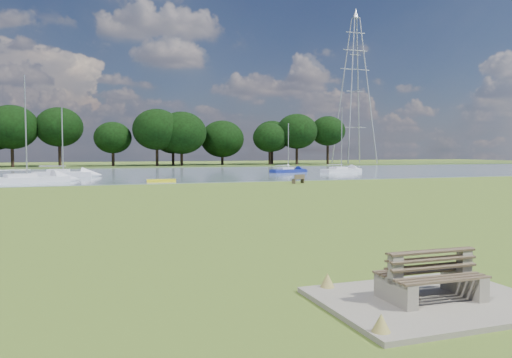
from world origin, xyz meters
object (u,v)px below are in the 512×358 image
object	(u,v)px
riverbank_bench	(299,179)
kayak	(161,181)
pylon	(355,68)
sailboat_1	(288,170)
sailboat_0	(26,177)
sailboat_2	(341,169)
bench_pair	(431,277)
sailboat_4	(62,172)

from	to	relation	value
riverbank_bench	kayak	bearing A→B (deg)	131.61
pylon	sailboat_1	world-z (taller)	pylon
sailboat_0	sailboat_2	distance (m)	38.11
bench_pair	sailboat_0	world-z (taller)	sailboat_0
sailboat_4	kayak	bearing A→B (deg)	-44.15
sailboat_1	pylon	bearing A→B (deg)	33.30
kayak	sailboat_0	world-z (taller)	sailboat_0
sailboat_4	bench_pair	bearing A→B (deg)	-69.16
sailboat_0	kayak	bearing A→B (deg)	-35.78
bench_pair	sailboat_1	bearing A→B (deg)	70.75
sailboat_1	sailboat_4	distance (m)	27.28
kayak	sailboat_1	xyz separation A→B (m)	(18.40, 13.72, 0.28)
sailboat_0	sailboat_4	xyz separation A→B (m)	(2.72, 9.99, -0.01)
sailboat_1	sailboat_4	size ratio (longest dim) A/B	0.84
pylon	bench_pair	bearing A→B (deg)	-119.58
riverbank_bench	sailboat_2	size ratio (longest dim) A/B	0.16
sailboat_1	sailboat_0	bearing A→B (deg)	-175.39
sailboat_1	sailboat_2	world-z (taller)	sailboat_2
riverbank_bench	sailboat_2	distance (m)	22.52
sailboat_4	pylon	bearing A→B (deg)	42.05
bench_pair	sailboat_1	world-z (taller)	sailboat_1
kayak	sailboat_1	distance (m)	22.95
pylon	sailboat_1	distance (m)	47.41
sailboat_2	kayak	bearing A→B (deg)	-171.36
bench_pair	sailboat_4	bearing A→B (deg)	100.14
riverbank_bench	pylon	distance (m)	65.56
sailboat_0	sailboat_1	xyz separation A→B (m)	(29.99, 10.69, -0.09)
sailboat_0	pylon	bearing A→B (deg)	15.02
kayak	sailboat_1	size ratio (longest dim) A/B	0.41
bench_pair	sailboat_2	bearing A→B (deg)	63.60
bench_pair	sailboat_0	bearing A→B (deg)	105.94
riverbank_bench	sailboat_0	size ratio (longest dim) A/B	0.14
pylon	sailboat_1	bearing A→B (deg)	-131.68
riverbank_bench	sailboat_1	size ratio (longest dim) A/B	0.22
sailboat_2	riverbank_bench	bearing A→B (deg)	-145.69
riverbank_bench	sailboat_1	bearing A→B (deg)	46.52
sailboat_2	pylon	bearing A→B (deg)	39.93
riverbank_bench	pylon	size ratio (longest dim) A/B	0.04
riverbank_bench	sailboat_2	world-z (taller)	sailboat_2
riverbank_bench	sailboat_4	bearing A→B (deg)	114.59
pylon	sailboat_0	distance (m)	75.32
kayak	pylon	distance (m)	68.77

